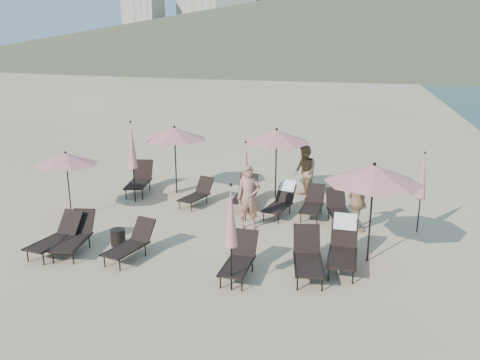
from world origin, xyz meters
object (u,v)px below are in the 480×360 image
(lounger_2, at_px, (131,243))
(lounger_9, at_px, (281,200))
(lounger_1, at_px, (75,235))
(lounger_6, at_px, (140,179))
(umbrella_open_3, at_px, (277,136))
(umbrella_closed_2, at_px, (132,146))
(beachgoer_b, at_px, (305,172))
(lounger_5, at_px, (343,245))
(side_table_0, at_px, (118,237))
(side_table_1, at_px, (311,252))
(umbrella_closed_1, at_px, (423,177))
(lounger_3, at_px, (240,258))
(umbrella_closed_0, at_px, (231,217))
(umbrella_closed_3, at_px, (246,166))
(lounger_0, at_px, (57,236))
(beachgoer_a, at_px, (249,198))
(lounger_8, at_px, (245,193))
(lounger_10, at_px, (313,203))
(umbrella_open_2, at_px, (175,134))
(umbrella_open_0, at_px, (66,159))
(lounger_7, at_px, (197,193))
(umbrella_open_1, at_px, (374,174))
(beachgoer_c, at_px, (357,202))
(lounger_4, at_px, (308,256))

(lounger_2, bearing_deg, lounger_9, 66.79)
(lounger_1, xyz_separation_m, lounger_6, (-0.92, 5.22, 0.06))
(lounger_2, height_order, umbrella_open_3, umbrella_open_3)
(lounger_1, relative_size, umbrella_closed_2, 0.61)
(umbrella_closed_2, height_order, beachgoer_b, umbrella_closed_2)
(lounger_5, height_order, side_table_0, lounger_5)
(side_table_1, bearing_deg, umbrella_closed_1, 46.21)
(lounger_5, relative_size, beachgoer_b, 0.95)
(lounger_3, relative_size, side_table_1, 3.13)
(umbrella_closed_0, relative_size, umbrella_closed_3, 0.97)
(lounger_0, relative_size, umbrella_open_3, 0.66)
(beachgoer_a, bearing_deg, lounger_8, 86.50)
(umbrella_closed_0, bearing_deg, lounger_8, 102.45)
(umbrella_closed_0, relative_size, side_table_1, 4.84)
(lounger_0, distance_m, lounger_10, 7.45)
(lounger_1, xyz_separation_m, umbrella_open_2, (0.41, 5.47, 1.75))
(lounger_5, distance_m, umbrella_open_0, 8.63)
(side_table_1, distance_m, beachgoer_b, 5.27)
(lounger_0, bearing_deg, umbrella_open_0, 125.13)
(lounger_0, xyz_separation_m, lounger_7, (2.04, 4.59, -0.04))
(lounger_3, relative_size, lounger_10, 1.00)
(lounger_9, height_order, umbrella_closed_0, umbrella_closed_0)
(lounger_6, height_order, lounger_8, lounger_6)
(lounger_2, relative_size, umbrella_open_1, 0.64)
(umbrella_open_0, relative_size, umbrella_closed_2, 0.74)
(lounger_1, height_order, beachgoer_c, beachgoer_c)
(lounger_8, xyz_separation_m, umbrella_closed_2, (-3.75, -0.61, 1.50))
(beachgoer_b, bearing_deg, umbrella_open_3, -97.43)
(lounger_7, height_order, beachgoer_c, beachgoer_c)
(umbrella_open_3, bearing_deg, lounger_8, -126.74)
(umbrella_closed_0, bearing_deg, side_table_1, 53.23)
(lounger_5, distance_m, side_table_0, 5.82)
(umbrella_closed_2, bearing_deg, lounger_5, -23.33)
(side_table_0, distance_m, side_table_1, 5.06)
(umbrella_closed_3, xyz_separation_m, beachgoer_a, (0.25, -0.57, -0.78))
(lounger_0, xyz_separation_m, lounger_3, (4.84, 0.02, -0.02))
(lounger_7, height_order, lounger_9, lounger_9)
(lounger_3, xyz_separation_m, umbrella_open_3, (-0.42, 5.94, 1.80))
(lounger_7, height_order, side_table_1, lounger_7)
(umbrella_open_1, relative_size, side_table_1, 5.04)
(lounger_8, distance_m, umbrella_open_0, 5.72)
(umbrella_open_3, height_order, beachgoer_a, umbrella_open_3)
(umbrella_open_1, distance_m, umbrella_closed_0, 3.66)
(lounger_6, bearing_deg, umbrella_closed_0, -62.52)
(lounger_4, height_order, lounger_6, lounger_6)
(beachgoer_c, bearing_deg, beachgoer_b, 9.50)
(umbrella_open_0, distance_m, umbrella_closed_3, 5.48)
(lounger_6, relative_size, lounger_8, 1.15)
(umbrella_open_2, relative_size, umbrella_open_3, 0.99)
(beachgoer_c, bearing_deg, lounger_3, 120.73)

